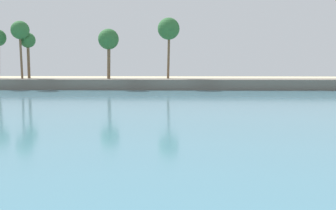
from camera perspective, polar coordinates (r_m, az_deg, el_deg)
The scene contains 2 objects.
sea at distance 59.74m, azimuth 0.33°, elevation 1.41°, with size 220.00×103.54×0.06m, color teal.
palm_headland at distance 71.48m, azimuth -0.68°, elevation 3.96°, with size 95.36×6.37×12.31m.
Camera 1 is at (1.61, -0.97, 4.90)m, focal length 44.51 mm.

